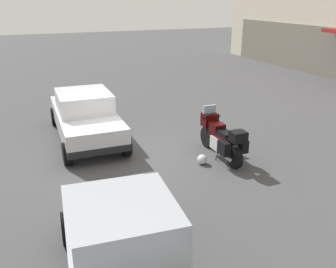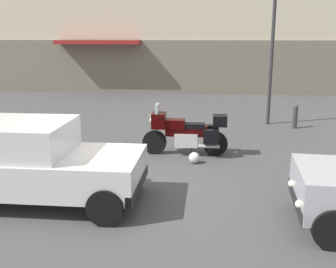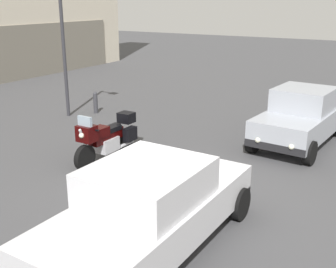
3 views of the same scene
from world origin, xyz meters
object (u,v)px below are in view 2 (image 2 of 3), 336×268
(streetlamp_curbside, at_px, (273,44))
(car_sedan_far, at_px, (22,162))
(helmet, at_px, (194,158))
(bollard_curbside, at_px, (295,116))
(motorcycle, at_px, (187,132))

(streetlamp_curbside, bearing_deg, car_sedan_far, -128.61)
(helmet, distance_m, bollard_curbside, 5.31)
(motorcycle, xyz_separation_m, bollard_curbside, (3.56, 3.42, -0.19))
(motorcycle, bearing_deg, streetlamp_curbside, -124.62)
(bollard_curbside, bearing_deg, helmet, -128.91)
(bollard_curbside, bearing_deg, streetlamp_curbside, 150.35)
(helmet, relative_size, streetlamp_curbside, 0.06)
(motorcycle, relative_size, helmet, 8.08)
(bollard_curbside, bearing_deg, car_sedan_far, -134.23)
(car_sedan_far, height_order, streetlamp_curbside, streetlamp_curbside)
(helmet, distance_m, car_sedan_far, 4.19)
(car_sedan_far, distance_m, streetlamp_curbside, 9.41)
(motorcycle, distance_m, streetlamp_curbside, 5.22)
(streetlamp_curbside, bearing_deg, helmet, -118.80)
(motorcycle, xyz_separation_m, streetlamp_curbside, (2.75, 3.88, 2.16))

